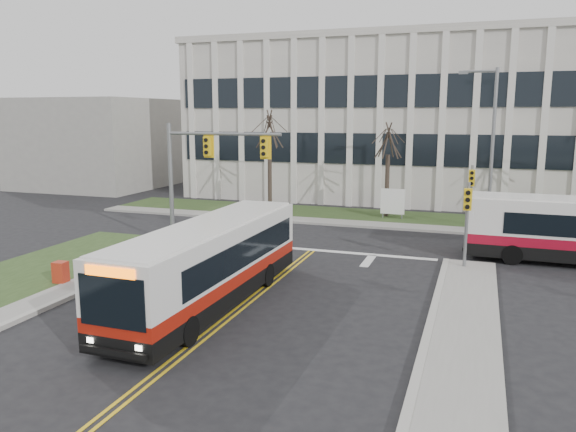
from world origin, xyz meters
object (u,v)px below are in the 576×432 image
at_px(bus_main, 210,265).
at_px(newspaper_box_red, 61,274).
at_px(newspaper_box_blue, 96,269).
at_px(streetlight, 490,140).
at_px(directory_sign, 393,202).

relative_size(bus_main, newspaper_box_red, 11.35).
bearing_deg(bus_main, newspaper_box_red, 179.59).
relative_size(bus_main, newspaper_box_blue, 11.35).
bearing_deg(streetlight, bus_main, -118.41).
bearing_deg(newspaper_box_red, newspaper_box_blue, 47.57).
bearing_deg(newspaper_box_blue, newspaper_box_red, -125.46).
bearing_deg(newspaper_box_blue, bus_main, -7.99).
distance_m(bus_main, newspaper_box_red, 6.69).
distance_m(newspaper_box_blue, newspaper_box_red, 1.35).
xyz_separation_m(streetlight, directory_sign, (-5.53, 1.30, -4.02)).
bearing_deg(directory_sign, newspaper_box_red, -119.54).
relative_size(directory_sign, newspaper_box_red, 2.11).
xyz_separation_m(directory_sign, newspaper_box_blue, (-9.40, -17.04, -0.70)).
bearing_deg(newspaper_box_blue, directory_sign, 64.88).
height_order(newspaper_box_blue, newspaper_box_red, same).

